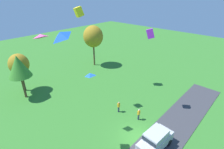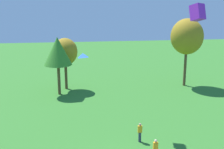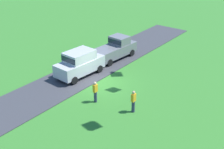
% 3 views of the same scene
% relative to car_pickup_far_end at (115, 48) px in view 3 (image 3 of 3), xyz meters
% --- Properties ---
extents(ground_plane, '(120.00, 120.00, 0.00)m').
position_rel_car_pickup_far_end_xyz_m(ground_plane, '(5.18, 2.27, -1.11)').
color(ground_plane, '#337528').
extents(pavement_strip, '(36.00, 4.40, 0.06)m').
position_rel_car_pickup_far_end_xyz_m(pavement_strip, '(5.18, -0.28, -1.08)').
color(pavement_strip, '#38383D').
rests_on(pavement_strip, ground).
extents(car_pickup_far_end, '(5.13, 2.34, 2.14)m').
position_rel_car_pickup_far_end_xyz_m(car_pickup_far_end, '(0.00, 0.00, 0.00)').
color(car_pickup_far_end, slate).
rests_on(car_pickup_far_end, ground).
extents(car_suv_mid_row, '(4.72, 2.29, 2.28)m').
position_rel_car_pickup_far_end_xyz_m(car_suv_mid_row, '(5.16, -0.11, 0.19)').
color(car_suv_mid_row, '#B7B7BC').
rests_on(car_suv_mid_row, ground).
extents(person_watching_sky, '(0.36, 0.24, 1.71)m').
position_rel_car_pickup_far_end_xyz_m(person_watching_sky, '(7.33, 7.02, -0.23)').
color(person_watching_sky, '#2D334C').
rests_on(person_watching_sky, ground).
extents(person_on_lawn, '(0.36, 0.24, 1.71)m').
position_rel_car_pickup_far_end_xyz_m(person_on_lawn, '(7.88, 3.95, -0.23)').
color(person_on_lawn, '#2D334C').
rests_on(person_on_lawn, ground).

